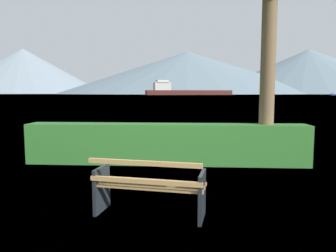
{
  "coord_description": "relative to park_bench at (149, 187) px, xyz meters",
  "views": [
    {
      "loc": [
        0.53,
        -4.42,
        1.77
      ],
      "look_at": [
        0.0,
        4.15,
        0.87
      ],
      "focal_mm": 33.62,
      "sensor_mm": 36.0,
      "label": 1
    }
  ],
  "objects": [
    {
      "name": "ground_plane",
      "position": [
        0.01,
        0.06,
        -0.42
      ],
      "size": [
        1400.0,
        1400.0,
        0.0
      ],
      "primitive_type": "plane",
      "color": "#567A38"
    },
    {
      "name": "water_surface",
      "position": [
        0.01,
        307.53,
        -0.42
      ],
      "size": [
        620.0,
        620.0,
        0.0
      ],
      "primitive_type": "plane",
      "color": "slate",
      "rests_on": "ground_plane"
    },
    {
      "name": "park_bench",
      "position": [
        0.0,
        0.0,
        0.0
      ],
      "size": [
        1.66,
        0.82,
        0.87
      ],
      "color": "tan",
      "rests_on": "ground_plane"
    },
    {
      "name": "hedge_row",
      "position": [
        0.01,
        3.42,
        0.08
      ],
      "size": [
        6.97,
        0.68,
        1.0
      ],
      "primitive_type": "cube",
      "color": "#2D6B28",
      "rests_on": "ground_plane"
    },
    {
      "name": "cargo_ship_large",
      "position": [
        -3.47,
        259.0,
        2.93
      ],
      "size": [
        72.97,
        30.77,
        11.99
      ],
      "color": "#471E19",
      "rests_on": "water_surface"
    },
    {
      "name": "sailboat_mid",
      "position": [
        108.57,
        235.73,
        0.39
      ],
      "size": [
        4.57,
        1.82,
        2.31
      ],
      "color": "#335693",
      "rests_on": "water_surface"
    },
    {
      "name": "distant_hills",
      "position": [
        -39.79,
        549.14,
        37.34
      ],
      "size": [
        839.07,
        434.79,
        87.24
      ],
      "color": "gray",
      "rests_on": "ground_plane"
    }
  ]
}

